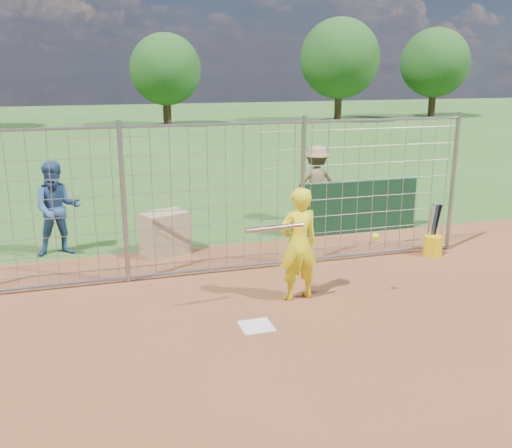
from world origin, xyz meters
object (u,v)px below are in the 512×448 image
object	(u,v)px
batter	(298,244)
equipment_bin	(165,233)
bystander_c	(316,184)
bucket_with_bats	(433,243)
bystander_a	(57,209)

from	to	relation	value
batter	equipment_bin	distance (m)	3.19
bystander_c	bucket_with_bats	xyz separation A→B (m)	(1.11, -2.95, -0.61)
bystander_a	equipment_bin	bearing A→B (deg)	-19.55
bystander_a	bystander_c	bearing A→B (deg)	5.69
bystander_c	equipment_bin	size ratio (longest dim) A/B	2.15
bystander_a	bucket_with_bats	bearing A→B (deg)	-20.84
bystander_a	batter	bearing A→B (deg)	-46.78
bystander_a	equipment_bin	size ratio (longest dim) A/B	2.19
batter	bystander_c	xyz separation A→B (m)	(2.02, 4.14, 0.00)
bystander_c	equipment_bin	bearing A→B (deg)	30.15
batter	bystander_c	distance (m)	4.61
batter	bystander_a	world-z (taller)	bystander_a
bystander_a	bystander_c	distance (m)	5.55
equipment_bin	batter	bearing A→B (deg)	-81.71
batter	bucket_with_bats	distance (m)	3.41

